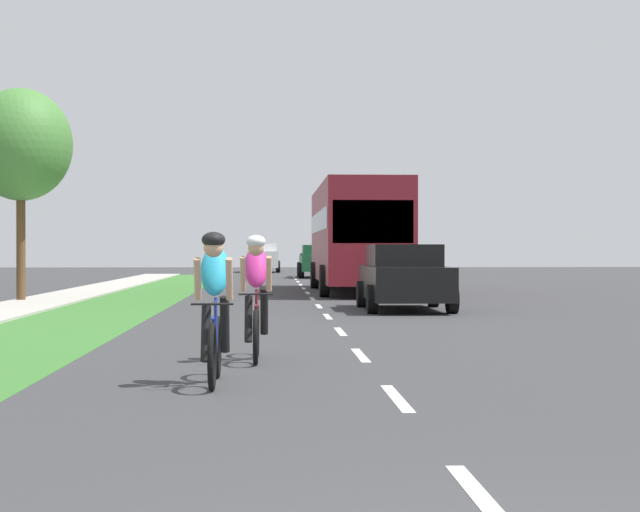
{
  "coord_description": "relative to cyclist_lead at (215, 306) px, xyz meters",
  "views": [
    {
      "loc": [
        -1.18,
        -3.78,
        1.4
      ],
      "look_at": [
        -0.13,
        18.65,
        1.26
      ],
      "focal_mm": 58.72,
      "sensor_mm": 36.0,
      "label": 1
    }
  ],
  "objects": [
    {
      "name": "ground_plane",
      "position": [
        1.76,
        12.94,
        -0.81
      ],
      "size": [
        120.0,
        120.0,
        0.0
      ],
      "primitive_type": "plane",
      "color": "#38383A"
    },
    {
      "name": "grass_verge",
      "position": [
        -3.2,
        12.94,
        -0.81
      ],
      "size": [
        2.62,
        70.0,
        0.01
      ],
      "primitive_type": "cube",
      "color": "#38722D",
      "rests_on": "ground_plane"
    },
    {
      "name": "sidewalk_concrete",
      "position": [
        -5.46,
        12.94,
        -0.81
      ],
      "size": [
        1.9,
        70.0,
        0.1
      ],
      "primitive_type": "cube",
      "color": "#B2ADA3",
      "rests_on": "ground_plane"
    },
    {
      "name": "lane_markings_center",
      "position": [
        1.76,
        16.94,
        -0.81
      ],
      "size": [
        0.12,
        53.8,
        0.01
      ],
      "color": "white",
      "rests_on": "ground_plane"
    },
    {
      "name": "cyclist_lead",
      "position": [
        0.0,
        0.0,
        0.0
      ],
      "size": [
        0.42,
        1.72,
        1.58
      ],
      "color": "black",
      "rests_on": "ground_plane"
    },
    {
      "name": "cyclist_trailing",
      "position": [
        0.4,
        2.3,
        0.0
      ],
      "size": [
        0.42,
        1.72,
        1.58
      ],
      "color": "black",
      "rests_on": "ground_plane"
    },
    {
      "name": "sedan_black",
      "position": [
        3.67,
        13.24,
        -0.04
      ],
      "size": [
        1.98,
        4.3,
        1.52
      ],
      "color": "black",
      "rests_on": "ground_plane"
    },
    {
      "name": "bus_maroon",
      "position": [
        3.41,
        23.75,
        1.17
      ],
      "size": [
        2.78,
        11.6,
        3.48
      ],
      "color": "maroon",
      "rests_on": "ground_plane"
    },
    {
      "name": "pickup_dark_green",
      "position": [
        3.05,
        41.63,
        0.02
      ],
      "size": [
        2.22,
        5.1,
        1.64
      ],
      "color": "#194C2D",
      "rests_on": "ground_plane"
    },
    {
      "name": "suv_white",
      "position": [
        0.07,
        54.36,
        0.14
      ],
      "size": [
        2.15,
        4.7,
        1.79
      ],
      "color": "silver",
      "rests_on": "ground_plane"
    },
    {
      "name": "street_tree_near",
      "position": [
        -6.15,
        17.65,
        3.4
      ],
      "size": [
        2.75,
        2.75,
        5.75
      ],
      "color": "brown",
      "rests_on": "ground_plane"
    }
  ]
}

